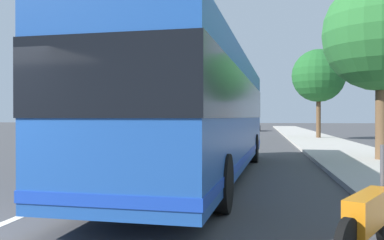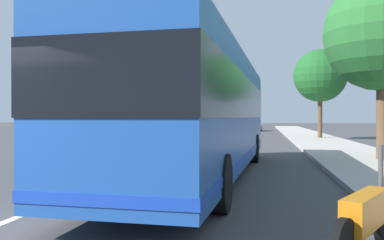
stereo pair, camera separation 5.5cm
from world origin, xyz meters
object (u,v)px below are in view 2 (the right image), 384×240
car_oncoming (188,127)px  roadside_tree_mid_block (383,34)px  motorcycle_angled (366,218)px  car_side_street (212,124)px  car_behind_bus (168,132)px  roadside_tree_far_block (320,76)px  coach_bus (202,110)px  car_ahead_same_lane (253,125)px

car_oncoming → roadside_tree_mid_block: roadside_tree_mid_block is taller
motorcycle_angled → car_side_street: bearing=37.1°
car_behind_bus → roadside_tree_far_block: bearing=124.1°
coach_bus → car_oncoming: bearing=14.1°
car_ahead_same_lane → roadside_tree_mid_block: bearing=-168.0°
coach_bus → roadside_tree_far_block: (19.79, -5.62, 2.80)m
car_ahead_same_lane → roadside_tree_mid_block: 33.57m
coach_bus → car_side_street: size_ratio=3.04×
car_behind_bus → roadside_tree_far_block: (5.80, -9.87, 3.89)m
car_side_street → roadside_tree_mid_block: (-35.97, -10.53, 3.83)m
motorcycle_angled → car_behind_bus: 21.21m
car_oncoming → car_behind_bus: size_ratio=1.13×
car_oncoming → car_ahead_same_lane: size_ratio=1.16×
car_ahead_same_lane → roadside_tree_far_block: roadside_tree_far_block is taller
car_oncoming → roadside_tree_mid_block: 23.75m
car_ahead_same_lane → car_side_street: (3.05, 5.21, 0.04)m
roadside_tree_far_block → motorcycle_angled: bearing=173.7°
motorcycle_angled → car_oncoming: 32.17m
car_behind_bus → car_side_street: 26.33m
motorcycle_angled → car_side_street: car_side_street is taller
coach_bus → car_side_street: coach_bus is taller
car_ahead_same_lane → roadside_tree_mid_block: (-32.92, -5.32, 3.87)m
car_side_street → roadside_tree_mid_block: 37.68m
motorcycle_angled → roadside_tree_far_block: (25.81, -2.85, 4.12)m
car_oncoming → car_side_street: car_oncoming is taller
roadside_tree_far_block → car_ahead_same_lane: bearing=16.7°
coach_bus → roadside_tree_mid_block: 7.68m
car_ahead_same_lane → roadside_tree_far_block: bearing=-160.6°
car_side_street → car_behind_bus: bearing=-2.0°
car_behind_bus → car_oncoming: bearing=-172.2°
car_behind_bus → car_ahead_same_lane: size_ratio=1.03×
car_ahead_same_lane → roadside_tree_far_block: size_ratio=0.63×
car_oncoming → roadside_tree_far_block: 12.55m
roadside_tree_mid_block → car_oncoming: bearing=27.3°
car_side_street → roadside_tree_far_block: 23.36m
car_behind_bus → car_ahead_same_lane: car_behind_bus is taller
car_side_street → motorcycle_angled: bearing=6.1°
motorcycle_angled → car_behind_bus: (20.01, 7.02, 0.23)m
coach_bus → car_ahead_same_lane: (37.27, -0.39, -1.14)m
car_side_street → roadside_tree_mid_block: size_ratio=0.63×
car_oncoming → car_behind_bus: car_oncoming is taller
motorcycle_angled → car_ahead_same_lane: size_ratio=0.49×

